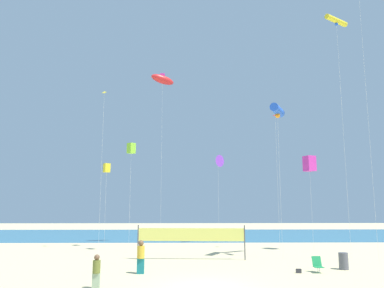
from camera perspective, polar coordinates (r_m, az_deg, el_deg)
The scene contains 17 objects.
ground_plane at distance 19.01m, azimuth 2.05°, elevation -20.85°, with size 120.00×120.00×0.00m, color beige.
ocean_band at distance 49.50m, azimuth 0.14°, elevation -13.54°, with size 120.00×20.00×0.01m, color teal.
beachgoer_mustard_shirt at distance 22.51m, azimuth -7.74°, elevation -16.38°, with size 0.42×0.42×1.84m.
beachgoer_olive_shirt at distance 19.09m, azimuth -14.23°, elevation -18.01°, with size 0.35×0.35×1.55m.
folding_beach_chair at distance 23.95m, azimuth 18.43°, elevation -16.82°, with size 0.52×0.65×0.89m.
trash_barrel at distance 25.49m, azimuth 21.91°, elevation -16.08°, with size 0.55×0.55×0.98m, color #595960.
volleyball_net at distance 27.67m, azimuth -0.15°, elevation -13.72°, with size 7.67×0.54×2.40m.
beach_handbag at distance 23.49m, azimuth 15.80°, elevation -17.96°, with size 0.29×0.15×0.23m, color #2D2D33.
kite_blue_tube at distance 29.36m, azimuth 12.77°, elevation 4.94°, with size 1.58×2.30×11.22m.
kite_yellow_diamond at distance 34.72m, azimuth -13.16°, elevation 6.87°, with size 0.67×0.67×13.89m.
kite_red_inflatable at distance 39.31m, azimuth -4.48°, elevation 9.67°, with size 2.68×1.75×17.15m.
kite_yellow_tube at distance 32.40m, azimuth 20.95°, elevation 16.90°, with size 2.19×1.64×18.01m.
kite_magenta_box at distance 34.03m, azimuth 17.31°, elevation -2.85°, with size 1.07×1.07×7.98m.
kite_red_diamond at distance 34.03m, azimuth 12.49°, elevation 3.07°, with size 0.49×0.50×11.75m.
kite_violet_delta at distance 38.54m, azimuth 3.96°, elevation -2.59°, with size 1.25×1.18×8.82m.
kite_yellow_box at distance 36.12m, azimuth -12.75°, elevation -3.57°, with size 0.73×0.73×7.63m.
kite_lime_box at distance 32.53m, azimuth -9.16°, elevation -0.68°, with size 0.78×0.78×9.02m.
Camera 1 is at (-0.95, -18.58, 3.89)m, focal length 35.33 mm.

